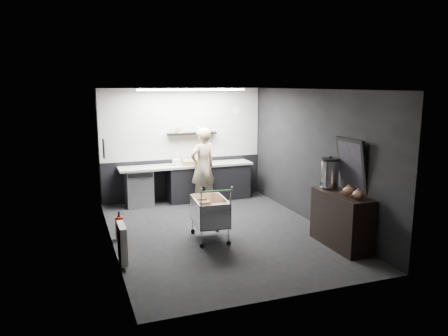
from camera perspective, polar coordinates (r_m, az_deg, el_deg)
name	(u,v)px	position (r m, az deg, el deg)	size (l,w,h in m)	color
floor	(220,232)	(8.45, -0.51, -8.40)	(5.50, 5.50, 0.00)	black
ceiling	(220,89)	(7.97, -0.54, 10.24)	(5.50, 5.50, 0.00)	white
wall_back	(183,144)	(10.71, -5.40, 3.12)	(5.50, 5.50, 0.00)	black
wall_front	(291,199)	(5.64, 8.78, -4.04)	(5.50, 5.50, 0.00)	black
wall_left	(109,170)	(7.69, -14.73, -0.27)	(5.50, 5.50, 0.00)	black
wall_right	(314,157)	(8.95, 11.65, 1.41)	(5.50, 5.50, 0.00)	black
kitchen_wall_panel	(183,124)	(10.63, -5.43, 5.77)	(3.95, 0.02, 1.70)	#B3B3AE
dado_panel	(184,178)	(10.83, -5.30, -1.36)	(3.95, 0.02, 1.00)	black
floating_shelf	(192,133)	(10.60, -4.20, 4.53)	(1.20, 0.22, 0.04)	black
wall_clock	(237,110)	(11.03, 1.68, 7.56)	(0.20, 0.20, 0.03)	white
poster	(104,148)	(8.94, -15.44, 2.52)	(0.02, 0.30, 0.40)	white
poster_red_band	(104,145)	(8.93, -15.44, 2.97)	(0.01, 0.22, 0.10)	red
radiator	(122,243)	(7.10, -13.16, -9.53)	(0.10, 0.50, 0.60)	white
ceiling_strip	(192,90)	(9.74, -4.20, 10.16)	(2.40, 0.20, 0.04)	white
prep_counter	(192,182)	(10.58, -4.16, -1.87)	(3.20, 0.61, 0.90)	black
person	(203,167)	(10.10, -2.80, 0.16)	(0.66, 0.44, 1.82)	beige
shopping_cart	(210,213)	(7.95, -1.90, -5.92)	(0.62, 0.97, 1.03)	silver
sideboard	(341,213)	(7.88, 15.06, -5.64)	(0.54, 1.26, 1.89)	black
fire_extinguisher	(119,226)	(8.25, -13.50, -7.42)	(0.15, 0.15, 0.50)	red
cardboard_box	(195,162)	(10.45, -3.86, 0.77)	(0.56, 0.43, 0.11)	#927F4E
pink_tub	(205,160)	(10.57, -2.51, 1.11)	(0.19, 0.19, 0.19)	silver
white_container	(177,162)	(10.34, -6.16, 0.72)	(0.17, 0.13, 0.15)	white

